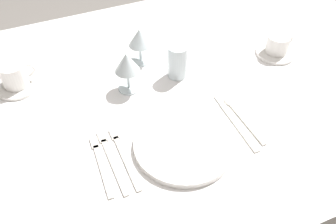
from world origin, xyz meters
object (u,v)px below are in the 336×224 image
(coffee_cup_left, at_px, (14,74))
(drink_tumbler, at_px, (178,63))
(coffee_cup_right, at_px, (278,44))
(wine_glass_centre, at_px, (140,39))
(wine_glass_left, at_px, (127,64))
(fork_salad, at_px, (101,163))
(fork_outer, at_px, (124,155))
(fork_inner, at_px, (111,159))
(dinner_knife, at_px, (236,123))
(spoon_soup, at_px, (239,114))
(dinner_plate, at_px, (185,144))

(coffee_cup_left, height_order, drink_tumbler, drink_tumbler)
(coffee_cup_right, height_order, wine_glass_centre, wine_glass_centre)
(wine_glass_left, bearing_deg, drink_tumbler, 0.39)
(wine_glass_centre, bearing_deg, coffee_cup_right, -17.72)
(fork_salad, bearing_deg, coffee_cup_left, 111.45)
(drink_tumbler, bearing_deg, fork_salad, -142.70)
(fork_outer, relative_size, fork_inner, 0.99)
(fork_inner, distance_m, dinner_knife, 0.37)
(coffee_cup_left, relative_size, coffee_cup_right, 1.09)
(wine_glass_centre, bearing_deg, fork_inner, -120.65)
(fork_inner, height_order, fork_salad, same)
(dinner_knife, relative_size, coffee_cup_right, 2.41)
(fork_salad, distance_m, wine_glass_left, 0.31)
(wine_glass_centre, distance_m, drink_tumbler, 0.15)
(fork_outer, height_order, fork_inner, same)
(fork_outer, relative_size, coffee_cup_left, 2.08)
(fork_salad, xyz_separation_m, wine_glass_centre, (0.24, 0.37, 0.09))
(coffee_cup_left, xyz_separation_m, wine_glass_left, (0.32, -0.15, 0.05))
(spoon_soup, bearing_deg, fork_outer, -177.81)
(fork_inner, relative_size, coffee_cup_left, 2.10)
(fork_inner, xyz_separation_m, fork_salad, (-0.03, -0.00, 0.00))
(fork_inner, bearing_deg, drink_tumbler, 39.60)
(coffee_cup_left, xyz_separation_m, drink_tumbler, (0.48, -0.15, 0.00))
(fork_salad, xyz_separation_m, wine_glass_left, (0.16, 0.25, 0.09))
(wine_glass_left, xyz_separation_m, drink_tumbler, (0.17, 0.00, -0.05))
(dinner_plate, relative_size, fork_salad, 1.31)
(wine_glass_centre, distance_m, wine_glass_left, 0.14)
(fork_outer, height_order, fork_salad, same)
(fork_outer, distance_m, wine_glass_centre, 0.42)
(fork_outer, height_order, coffee_cup_left, coffee_cup_left)
(fork_inner, bearing_deg, fork_outer, -2.25)
(fork_inner, relative_size, wine_glass_left, 1.68)
(coffee_cup_right, bearing_deg, fork_salad, -162.02)
(spoon_soup, bearing_deg, wine_glass_left, 137.89)
(coffee_cup_right, bearing_deg, coffee_cup_left, 168.53)
(spoon_soup, xyz_separation_m, coffee_cup_left, (-0.58, 0.38, 0.05))
(fork_outer, distance_m, spoon_soup, 0.36)
(fork_salad, xyz_separation_m, coffee_cup_right, (0.69, 0.22, 0.04))
(dinner_plate, xyz_separation_m, dinner_knife, (0.17, 0.02, -0.01))
(wine_glass_left, bearing_deg, wine_glass_centre, 55.06)
(fork_outer, height_order, spoon_soup, spoon_soup)
(fork_inner, height_order, coffee_cup_right, coffee_cup_right)
(dinner_knife, bearing_deg, spoon_soup, 48.41)
(dinner_knife, xyz_separation_m, spoon_soup, (0.03, 0.03, 0.00))
(fork_salad, height_order, coffee_cup_left, coffee_cup_left)
(fork_inner, relative_size, coffee_cup_right, 2.29)
(fork_inner, bearing_deg, spoon_soup, 1.81)
(dinner_knife, xyz_separation_m, wine_glass_left, (-0.23, 0.26, 0.09))
(spoon_soup, bearing_deg, coffee_cup_right, 37.79)
(fork_outer, xyz_separation_m, coffee_cup_left, (-0.22, 0.39, 0.05))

